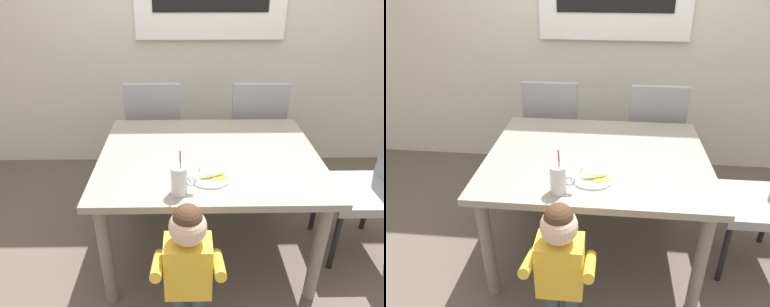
% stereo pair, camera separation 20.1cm
% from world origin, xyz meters
% --- Properties ---
extents(ground_plane, '(24.00, 24.00, 0.00)m').
position_xyz_m(ground_plane, '(0.00, 0.00, 0.00)').
color(ground_plane, brown).
extents(back_wall, '(6.40, 0.17, 2.90)m').
position_xyz_m(back_wall, '(0.00, 1.28, 1.45)').
color(back_wall, beige).
rests_on(back_wall, ground).
extents(dining_table, '(1.31, 1.05, 0.72)m').
position_xyz_m(dining_table, '(0.00, 0.00, 0.63)').
color(dining_table, gray).
rests_on(dining_table, ground).
extents(dining_chair_left, '(0.44, 0.44, 0.96)m').
position_xyz_m(dining_chair_left, '(-0.39, 0.75, 0.54)').
color(dining_chair_left, gray).
rests_on(dining_chair_left, ground).
extents(dining_chair_right, '(0.44, 0.45, 0.96)m').
position_xyz_m(dining_chair_right, '(0.42, 0.74, 0.54)').
color(dining_chair_right, gray).
rests_on(dining_chair_right, ground).
extents(toddler_standing, '(0.33, 0.24, 0.84)m').
position_xyz_m(toddler_standing, '(-0.13, -0.68, 0.53)').
color(toddler_standing, '#3F4760').
rests_on(toddler_standing, ground).
extents(milk_cup, '(0.13, 0.08, 0.25)m').
position_xyz_m(milk_cup, '(-0.17, -0.41, 0.79)').
color(milk_cup, silver).
rests_on(milk_cup, dining_table).
extents(snack_plate, '(0.23, 0.23, 0.01)m').
position_xyz_m(snack_plate, '(-0.01, -0.27, 0.73)').
color(snack_plate, white).
rests_on(snack_plate, dining_table).
extents(peeled_banana, '(0.18, 0.12, 0.07)m').
position_xyz_m(peeled_banana, '(0.00, -0.28, 0.75)').
color(peeled_banana, '#F4EAC6').
rests_on(peeled_banana, snack_plate).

